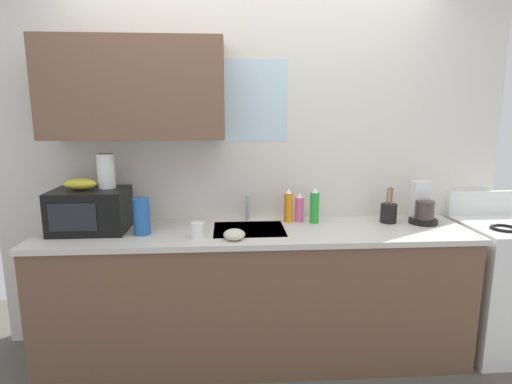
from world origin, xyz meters
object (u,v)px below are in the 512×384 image
Objects in this scene: banana_bunch at (80,184)px; dish_soap_bottle_pink at (299,208)px; small_bowl at (234,234)px; cereal_canister at (142,217)px; dish_soap_bottle_green at (315,206)px; utensil_crock at (389,213)px; paper_towel_roll at (106,171)px; dish_soap_bottle_orange at (288,206)px; microwave at (90,210)px; coffee_maker at (422,207)px; mug_white at (198,230)px; stove_range at (504,286)px.

banana_bunch is 1.44m from dish_soap_bottle_pink.
cereal_canister is at bearing 165.28° from small_bowl.
dish_soap_bottle_green reaches higher than dish_soap_bottle_pink.
paper_towel_roll is at bearing -179.40° from utensil_crock.
banana_bunch is 0.97× the size of dish_soap_bottle_pink.
small_bowl is at bearing -134.84° from dish_soap_bottle_orange.
small_bowl is at bearing -15.25° from microwave.
small_bowl is (-1.30, -0.31, -0.07)m from coffee_maker.
dish_soap_bottle_green is at bearing 177.34° from coffee_maker.
cereal_canister is at bearing 165.61° from mug_white.
stove_range is 2.16m from mug_white.
paper_towel_roll is at bearing -178.20° from dish_soap_bottle_green.
microwave reaches higher than stove_range.
paper_towel_roll is 0.89× the size of dish_soap_bottle_green.
dish_soap_bottle_pink is at bearing 174.78° from coffee_maker.
paper_towel_roll is 1.39m from dish_soap_bottle_green.
dish_soap_bottle_orange is 0.54m from small_bowl.
utensil_crock is 1.12m from small_bowl.
stove_range is at bearing -6.80° from dish_soap_bottle_orange.
cereal_canister is at bearing -174.08° from utensil_crock.
banana_bunch reaches higher than coffee_maker.
mug_white is at bearing -159.94° from dish_soap_bottle_green.
banana_bunch reaches higher than dish_soap_bottle_orange.
stove_range is 2.94m from banana_bunch.
utensil_crock is (0.69, -0.06, -0.04)m from dish_soap_bottle_orange.
paper_towel_roll is 1.69× the size of small_bowl.
utensil_crock reaches higher than dish_soap_bottle_pink.
coffee_maker is 1.13× the size of dish_soap_bottle_green.
microwave is 0.72m from mug_white.
coffee_maker is 0.84m from dish_soap_bottle_pink.
coffee_maker is 1.34m from small_bowl.
mug_white is 0.23m from small_bowl.
stove_range is at bearing -0.94° from banana_bunch.
dish_soap_bottle_green is at bearing 3.68° from microwave.
utensil_crock reaches higher than mug_white.
banana_bunch is at bearing -178.03° from utensil_crock.
cereal_canister reaches higher than mug_white.
cereal_canister is at bearing -178.75° from stove_range.
cereal_canister reaches higher than dish_soap_bottle_pink.
dish_soap_bottle_pink is (1.27, 0.09, -0.28)m from paper_towel_roll.
dish_soap_bottle_orange reaches higher than cereal_canister.
dish_soap_bottle_green is (1.37, 0.04, -0.26)m from paper_towel_roll.
dish_soap_bottle_orange is 1.83× the size of small_bowl.
utensil_crock is 1.95× the size of small_bowl.
paper_towel_roll reaches higher than dish_soap_bottle_orange.
cereal_canister is at bearing -167.11° from dish_soap_bottle_pink.
banana_bunch is 0.45m from cereal_canister.
dish_soap_bottle_orange reaches higher than dish_soap_bottle_pink.
paper_towel_roll is (0.15, 0.05, 0.08)m from banana_bunch.
utensil_crock is (0.51, -0.02, -0.05)m from dish_soap_bottle_green.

